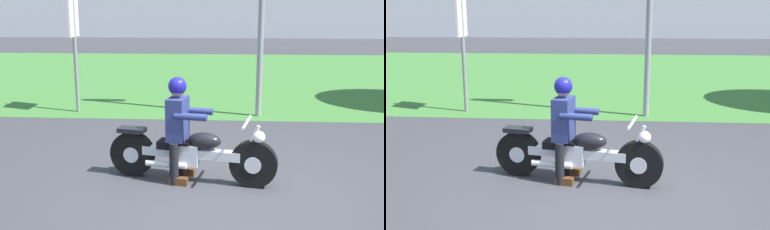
# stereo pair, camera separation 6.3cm
# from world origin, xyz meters

# --- Properties ---
(ground) EXTENTS (120.00, 120.00, 0.00)m
(ground) POSITION_xyz_m (0.00, 0.00, 0.00)
(ground) COLOR #38383D
(grass_verge) EXTENTS (60.00, 12.00, 0.01)m
(grass_verge) POSITION_xyz_m (0.00, 9.83, 0.00)
(grass_verge) COLOR #3D7533
(grass_verge) RESTS_ON ground
(motorcycle_lead) EXTENTS (2.24, 0.76, 0.86)m
(motorcycle_lead) POSITION_xyz_m (-0.48, 0.55, 0.38)
(motorcycle_lead) COLOR black
(motorcycle_lead) RESTS_ON ground
(rider_lead) EXTENTS (0.61, 0.53, 1.39)m
(rider_lead) POSITION_xyz_m (-0.64, 0.59, 0.81)
(rider_lead) COLOR black
(rider_lead) RESTS_ON ground
(sign_banner) EXTENTS (0.08, 0.60, 2.60)m
(sign_banner) POSITION_xyz_m (-3.18, 4.42, 1.72)
(sign_banner) COLOR gray
(sign_banner) RESTS_ON ground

